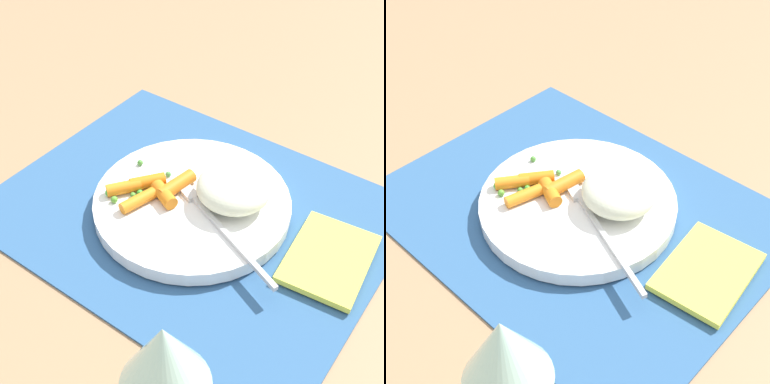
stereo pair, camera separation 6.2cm
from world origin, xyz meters
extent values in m
plane|color=#997551|center=(0.00, 0.00, 0.00)|extent=(2.40, 2.40, 0.00)
cube|color=#2D5684|center=(0.00, 0.00, 0.00)|extent=(0.47, 0.37, 0.01)
cylinder|color=white|center=(0.00, 0.00, 0.02)|extent=(0.24, 0.24, 0.02)
ellipsoid|color=beige|center=(-0.04, -0.02, 0.05)|extent=(0.09, 0.09, 0.04)
cylinder|color=orange|center=(0.06, 0.02, 0.03)|extent=(0.04, 0.04, 0.02)
cylinder|color=orange|center=(0.07, 0.04, 0.03)|extent=(0.04, 0.04, 0.02)
cylinder|color=orange|center=(0.03, 0.02, 0.03)|extent=(0.04, 0.03, 0.02)
cylinder|color=orange|center=(0.02, 0.00, 0.03)|extent=(0.03, 0.06, 0.02)
cylinder|color=orange|center=(0.05, 0.05, 0.03)|extent=(0.03, 0.05, 0.01)
sphere|color=#4B9347|center=(0.05, -0.02, 0.03)|extent=(0.01, 0.01, 0.01)
sphere|color=green|center=(0.09, 0.06, 0.03)|extent=(0.01, 0.01, 0.01)
sphere|color=#559D31|center=(0.07, 0.06, 0.03)|extent=(0.01, 0.01, 0.01)
sphere|color=green|center=(0.03, 0.02, 0.03)|extent=(0.01, 0.01, 0.01)
sphere|color=#488E36|center=(0.09, -0.01, 0.03)|extent=(0.01, 0.01, 0.01)
sphere|color=#489347|center=(0.05, 0.02, 0.03)|extent=(0.01, 0.01, 0.01)
sphere|color=#52963E|center=(0.06, 0.06, 0.03)|extent=(0.01, 0.01, 0.01)
sphere|color=green|center=(0.06, 0.03, 0.03)|extent=(0.01, 0.01, 0.01)
sphere|color=green|center=(0.02, -0.02, 0.03)|extent=(0.01, 0.01, 0.01)
sphere|color=#4FA035|center=(0.06, 0.04, 0.03)|extent=(0.01, 0.01, 0.01)
cube|color=silver|center=(0.02, -0.01, 0.03)|extent=(0.05, 0.03, 0.01)
cube|color=silver|center=(-0.08, 0.03, 0.03)|extent=(0.15, 0.07, 0.01)
cone|color=#B2E0CC|center=(-0.14, 0.23, 0.12)|extent=(0.07, 0.07, 0.07)
cube|color=#EAE54C|center=(-0.17, -0.02, 0.01)|extent=(0.10, 0.13, 0.01)
camera|label=1|loc=(-0.29, 0.40, 0.48)|focal=51.15mm
camera|label=2|loc=(-0.34, 0.36, 0.48)|focal=51.15mm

